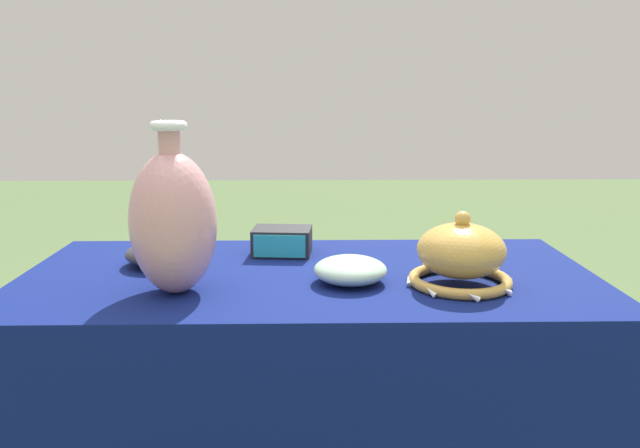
{
  "coord_description": "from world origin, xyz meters",
  "views": [
    {
      "loc": [
        0.0,
        -1.31,
        1.19
      ],
      "look_at": [
        0.02,
        -0.08,
        0.92
      ],
      "focal_mm": 35.0,
      "sensor_mm": 36.0,
      "label": 1
    }
  ],
  "objects_px": {
    "vase_tall_bulbous": "(173,221)",
    "bowl_shallow_charcoal": "(161,253)",
    "pot_squat_ivory": "(451,241)",
    "bowl_shallow_celadon": "(350,270)",
    "mosaic_tile_box": "(282,241)",
    "vase_dome_bell": "(461,257)"
  },
  "relations": [
    {
      "from": "vase_tall_bulbous",
      "to": "bowl_shallow_charcoal",
      "type": "distance_m",
      "value": 0.24
    },
    {
      "from": "pot_squat_ivory",
      "to": "bowl_shallow_celadon",
      "type": "height_order",
      "value": "bowl_shallow_celadon"
    },
    {
      "from": "vase_tall_bulbous",
      "to": "bowl_shallow_celadon",
      "type": "xyz_separation_m",
      "value": [
        0.35,
        0.05,
        -0.11
      ]
    },
    {
      "from": "mosaic_tile_box",
      "to": "bowl_shallow_celadon",
      "type": "bearing_deg",
      "value": -52.31
    },
    {
      "from": "vase_dome_bell",
      "to": "bowl_shallow_celadon",
      "type": "height_order",
      "value": "vase_dome_bell"
    },
    {
      "from": "vase_dome_bell",
      "to": "bowl_shallow_celadon",
      "type": "bearing_deg",
      "value": 174.72
    },
    {
      "from": "vase_dome_bell",
      "to": "mosaic_tile_box",
      "type": "xyz_separation_m",
      "value": [
        -0.37,
        0.25,
        -0.03
      ]
    },
    {
      "from": "vase_tall_bulbous",
      "to": "bowl_shallow_celadon",
      "type": "bearing_deg",
      "value": 8.72
    },
    {
      "from": "mosaic_tile_box",
      "to": "pot_squat_ivory",
      "type": "height_order",
      "value": "mosaic_tile_box"
    },
    {
      "from": "vase_tall_bulbous",
      "to": "vase_dome_bell",
      "type": "distance_m",
      "value": 0.57
    },
    {
      "from": "bowl_shallow_charcoal",
      "to": "vase_tall_bulbous",
      "type": "bearing_deg",
      "value": -69.41
    },
    {
      "from": "bowl_shallow_celadon",
      "to": "pot_squat_ivory",
      "type": "bearing_deg",
      "value": 43.99
    },
    {
      "from": "mosaic_tile_box",
      "to": "pot_squat_ivory",
      "type": "xyz_separation_m",
      "value": [
        0.42,
        0.03,
        -0.01
      ]
    },
    {
      "from": "vase_dome_bell",
      "to": "vase_tall_bulbous",
      "type": "bearing_deg",
      "value": -176.73
    },
    {
      "from": "mosaic_tile_box",
      "to": "vase_dome_bell",
      "type": "bearing_deg",
      "value": -29.3
    },
    {
      "from": "mosaic_tile_box",
      "to": "bowl_shallow_celadon",
      "type": "height_order",
      "value": "mosaic_tile_box"
    },
    {
      "from": "vase_tall_bulbous",
      "to": "pot_squat_ivory",
      "type": "distance_m",
      "value": 0.7
    },
    {
      "from": "mosaic_tile_box",
      "to": "bowl_shallow_charcoal",
      "type": "bearing_deg",
      "value": -157.48
    },
    {
      "from": "bowl_shallow_charcoal",
      "to": "bowl_shallow_celadon",
      "type": "height_order",
      "value": "bowl_shallow_celadon"
    },
    {
      "from": "mosaic_tile_box",
      "to": "bowl_shallow_charcoal",
      "type": "relative_size",
      "value": 0.92
    },
    {
      "from": "vase_tall_bulbous",
      "to": "vase_dome_bell",
      "type": "height_order",
      "value": "vase_tall_bulbous"
    },
    {
      "from": "pot_squat_ivory",
      "to": "bowl_shallow_charcoal",
      "type": "relative_size",
      "value": 0.71
    }
  ]
}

